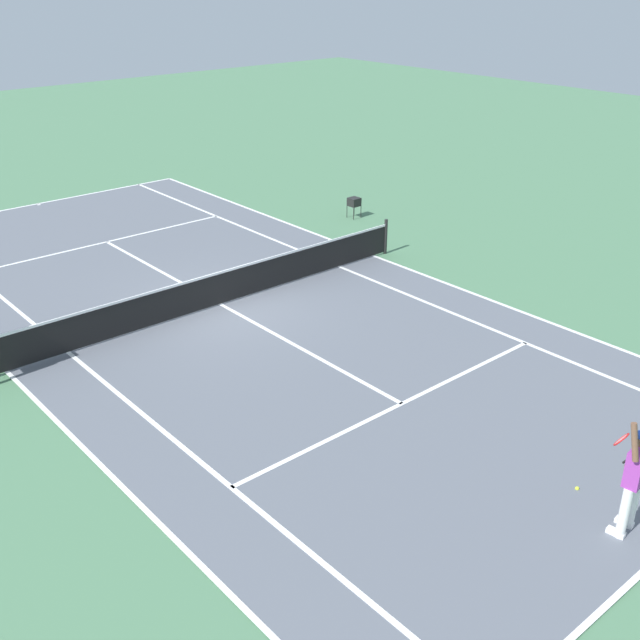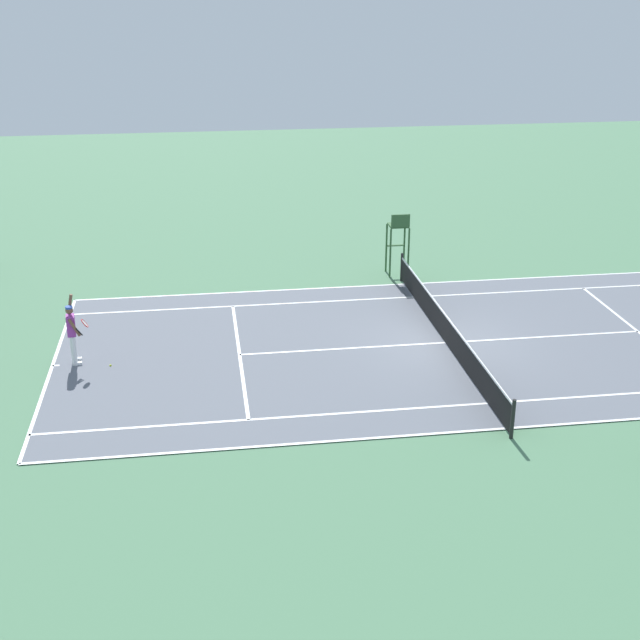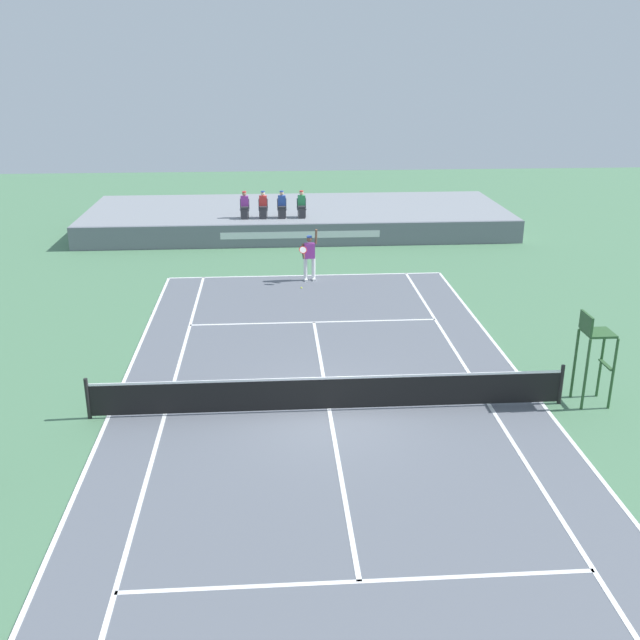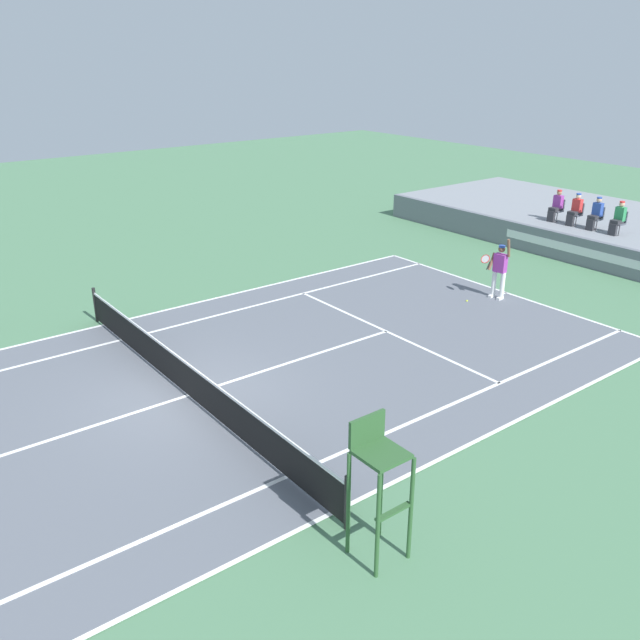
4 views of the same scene
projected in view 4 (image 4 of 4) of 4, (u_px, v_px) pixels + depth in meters
ground_plane at (188, 396)px, 15.87m from camera, size 80.00×80.00×0.00m
court at (188, 396)px, 15.87m from camera, size 11.08×23.88×0.03m
net at (186, 377)px, 15.67m from camera, size 11.98×0.10×1.07m
barrier_wall at (589, 253)px, 25.06m from camera, size 21.09×0.25×1.07m
spectator_seated_0 at (556, 206)px, 27.35m from camera, size 0.44×0.60×1.26m
spectator_seated_1 at (575, 210)px, 26.71m from camera, size 0.44×0.60×1.26m
spectator_seated_2 at (596, 214)px, 26.05m from camera, size 0.44×0.60×1.26m
spectator_seated_3 at (618, 219)px, 25.36m from camera, size 0.44×0.60×1.26m
tennis_player at (499, 270)px, 21.73m from camera, size 0.75×0.69×2.08m
tennis_ball at (467, 301)px, 21.78m from camera, size 0.07×0.07×0.07m
umpire_chair at (378, 472)px, 10.38m from camera, size 0.77×0.77×2.44m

